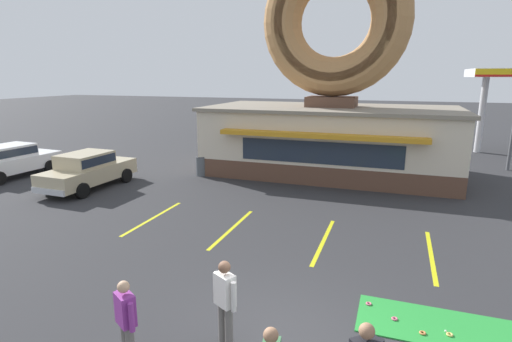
{
  "coord_description": "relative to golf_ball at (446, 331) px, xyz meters",
  "views": [
    {
      "loc": [
        1.72,
        -6.28,
        4.85
      ],
      "look_at": [
        -2.26,
        5.0,
        2.0
      ],
      "focal_mm": 28.0,
      "sensor_mm": 36.0,
      "label": 1
    }
  ],
  "objects": [
    {
      "name": "pedestrian_clipboard_woman",
      "position": [
        -3.88,
        -1.72,
        0.88
      ],
      "size": [
        0.53,
        0.39,
        1.68
      ],
      "color": "slate",
      "rests_on": "ground"
    },
    {
      "name": "donut_shop_building",
      "position": [
        -4.36,
        12.61,
        3.69
      ],
      "size": [
        12.3,
        6.75,
        10.96
      ],
      "color": "brown",
      "rests_on": "ground"
    },
    {
      "name": "trash_bin",
      "position": [
        -10.24,
        9.8,
        0.45
      ],
      "size": [
        0.57,
        0.57,
        0.97
      ],
      "color": "#51565B",
      "rests_on": "ground"
    },
    {
      "name": "mini_donut_mid_right",
      "position": [
        -1.47,
        0.49,
        -0.0
      ],
      "size": [
        0.13,
        0.13,
        0.04
      ],
      "primitive_type": "torus",
      "color": "#D8667F",
      "rests_on": "putting_mat"
    },
    {
      "name": "parking_stripe_centre",
      "position": [
        -0.02,
        3.66,
        -0.05
      ],
      "size": [
        0.12,
        3.6,
        0.01
      ],
      "primitive_type": "cube",
      "color": "yellow",
      "rests_on": "ground"
    },
    {
      "name": "car_white",
      "position": [
        -18.89,
        6.4,
        0.82
      ],
      "size": [
        2.2,
        4.66,
        1.6
      ],
      "color": "silver",
      "rests_on": "ground"
    },
    {
      "name": "mini_donut_mid_centre",
      "position": [
        -0.94,
        0.1,
        -0.0
      ],
      "size": [
        0.13,
        0.13,
        0.04
      ],
      "primitive_type": "torus",
      "color": "#D8667F",
      "rests_on": "putting_mat"
    },
    {
      "name": "parking_stripe_left",
      "position": [
        -6.02,
        3.66,
        -0.05
      ],
      "size": [
        0.12,
        3.6,
        0.01
      ],
      "primitive_type": "cube",
      "color": "yellow",
      "rests_on": "ground"
    },
    {
      "name": "golf_ball",
      "position": [
        0.0,
        0.0,
        0.0
      ],
      "size": [
        0.04,
        0.04,
        0.04
      ],
      "primitive_type": "sphere",
      "color": "white",
      "rests_on": "putting_mat"
    },
    {
      "name": "mini_donut_near_left",
      "position": [
        -0.42,
        -0.21,
        -0.0
      ],
      "size": [
        0.13,
        0.13,
        0.04
      ],
      "primitive_type": "torus",
      "color": "#D17F47",
      "rests_on": "putting_mat"
    },
    {
      "name": "putting_mat",
      "position": [
        0.64,
        0.16,
        -0.04
      ],
      "size": [
        4.62,
        1.38,
        0.03
      ],
      "primitive_type": "cube",
      "color": "green",
      "rests_on": "ground"
    },
    {
      "name": "parking_stripe_far_left",
      "position": [
        -9.02,
        3.66,
        -0.05
      ],
      "size": [
        0.12,
        3.6,
        0.01
      ],
      "primitive_type": "cube",
      "color": "yellow",
      "rests_on": "ground"
    },
    {
      "name": "mini_donut_far_right",
      "position": [
        0.06,
        -0.09,
        -0.0
      ],
      "size": [
        0.13,
        0.13,
        0.04
      ],
      "primitive_type": "torus",
      "color": "#E5C666",
      "rests_on": "putting_mat"
    },
    {
      "name": "mini_donut_near_right",
      "position": [
        -1.46,
        -0.39,
        -0.0
      ],
      "size": [
        0.13,
        0.13,
        0.04
      ],
      "primitive_type": "torus",
      "color": "#D17F47",
      "rests_on": "putting_mat"
    },
    {
      "name": "parking_stripe_mid_left",
      "position": [
        -3.02,
        3.66,
        -0.05
      ],
      "size": [
        0.12,
        3.6,
        0.01
      ],
      "primitive_type": "cube",
      "color": "yellow",
      "rests_on": "ground"
    },
    {
      "name": "pedestrian_leather_jacket_man",
      "position": [
        -5.26,
        -2.72,
        0.8
      ],
      "size": [
        0.53,
        0.4,
        1.56
      ],
      "color": "slate",
      "rests_on": "ground"
    },
    {
      "name": "car_champagne",
      "position": [
        -13.9,
        6.04,
        0.82
      ],
      "size": [
        2.07,
        4.6,
        1.6
      ],
      "color": "#BCAD89",
      "rests_on": "ground"
    }
  ]
}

